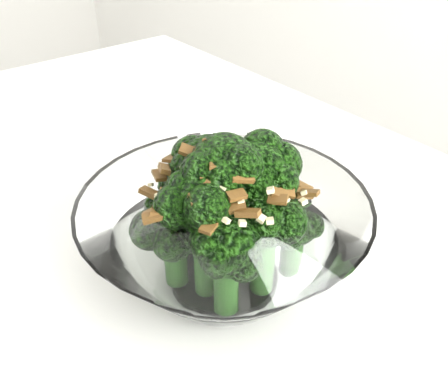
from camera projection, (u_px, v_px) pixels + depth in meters
The scene contains 2 objects.
table at pixel (161, 285), 0.56m from camera, with size 1.39×1.13×0.75m.
broccoli_dish at pixel (225, 231), 0.44m from camera, with size 0.25×0.25×0.15m.
Camera 1 is at (0.38, -0.19, 1.08)m, focal length 40.00 mm.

